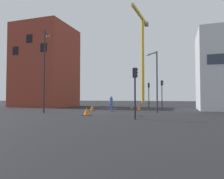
{
  "coord_description": "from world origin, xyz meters",
  "views": [
    {
      "loc": [
        7.98,
        -20.15,
        1.54
      ],
      "look_at": [
        0.0,
        4.31,
        2.55
      ],
      "focal_mm": 33.44,
      "sensor_mm": 36.0,
      "label": 1
    }
  ],
  "objects_px": {
    "traffic_light_median": "(162,90)",
    "traffic_cone_orange": "(139,108)",
    "streetlamp_short": "(156,76)",
    "traffic_light_crosswalk": "(149,91)",
    "pedestrian_walking": "(111,102)",
    "traffic_cone_on_verge": "(87,112)",
    "traffic_cone_by_barrier": "(92,108)",
    "construction_crane": "(142,47)",
    "traffic_light_corner": "(135,84)",
    "streetlamp_tall": "(45,65)"
  },
  "relations": [
    {
      "from": "streetlamp_tall",
      "to": "streetlamp_short",
      "type": "bearing_deg",
      "value": 20.01
    },
    {
      "from": "traffic_light_median",
      "to": "pedestrian_walking",
      "type": "distance_m",
      "value": 9.2
    },
    {
      "from": "construction_crane",
      "to": "streetlamp_short",
      "type": "xyz_separation_m",
      "value": [
        8.62,
        -42.7,
        -13.74
      ]
    },
    {
      "from": "traffic_light_median",
      "to": "pedestrian_walking",
      "type": "xyz_separation_m",
      "value": [
        -4.96,
        -7.58,
        -1.61
      ]
    },
    {
      "from": "streetlamp_short",
      "to": "traffic_cone_by_barrier",
      "type": "xyz_separation_m",
      "value": [
        -7.59,
        1.02,
        -3.49
      ]
    },
    {
      "from": "streetlamp_tall",
      "to": "traffic_cone_on_verge",
      "type": "distance_m",
      "value": 7.16
    },
    {
      "from": "streetlamp_short",
      "to": "traffic_light_median",
      "type": "height_order",
      "value": "streetlamp_short"
    },
    {
      "from": "traffic_cone_on_verge",
      "to": "traffic_cone_by_barrier",
      "type": "height_order",
      "value": "traffic_cone_on_verge"
    },
    {
      "from": "traffic_light_corner",
      "to": "traffic_light_median",
      "type": "height_order",
      "value": "traffic_light_median"
    },
    {
      "from": "traffic_cone_on_verge",
      "to": "traffic_light_median",
      "type": "bearing_deg",
      "value": 67.78
    },
    {
      "from": "construction_crane",
      "to": "traffic_light_median",
      "type": "height_order",
      "value": "construction_crane"
    },
    {
      "from": "traffic_light_corner",
      "to": "streetlamp_short",
      "type": "bearing_deg",
      "value": 84.85
    },
    {
      "from": "traffic_cone_on_verge",
      "to": "traffic_cone_orange",
      "type": "xyz_separation_m",
      "value": [
        2.92,
        8.73,
        -0.02
      ]
    },
    {
      "from": "construction_crane",
      "to": "traffic_light_crosswalk",
      "type": "xyz_separation_m",
      "value": [
        6.65,
        -33.73,
        -15.0
      ]
    },
    {
      "from": "pedestrian_walking",
      "to": "traffic_cone_by_barrier",
      "type": "height_order",
      "value": "pedestrian_walking"
    },
    {
      "from": "traffic_light_corner",
      "to": "traffic_cone_on_verge",
      "type": "relative_size",
      "value": 5.25
    },
    {
      "from": "streetlamp_tall",
      "to": "traffic_light_median",
      "type": "distance_m",
      "value": 16.07
    },
    {
      "from": "streetlamp_short",
      "to": "pedestrian_walking",
      "type": "bearing_deg",
      "value": 176.58
    },
    {
      "from": "traffic_cone_on_verge",
      "to": "traffic_cone_orange",
      "type": "relative_size",
      "value": 1.05
    },
    {
      "from": "traffic_light_crosswalk",
      "to": "pedestrian_walking",
      "type": "relative_size",
      "value": 2.1
    },
    {
      "from": "traffic_light_median",
      "to": "traffic_light_crosswalk",
      "type": "bearing_deg",
      "value": 151.06
    },
    {
      "from": "traffic_light_median",
      "to": "traffic_cone_orange",
      "type": "bearing_deg",
      "value": -118.97
    },
    {
      "from": "construction_crane",
      "to": "pedestrian_walking",
      "type": "bearing_deg",
      "value": -85.05
    },
    {
      "from": "streetlamp_tall",
      "to": "traffic_light_crosswalk",
      "type": "bearing_deg",
      "value": 55.86
    },
    {
      "from": "traffic_light_median",
      "to": "traffic_cone_orange",
      "type": "xyz_separation_m",
      "value": [
        -2.45,
        -4.43,
        -2.34
      ]
    },
    {
      "from": "traffic_light_corner",
      "to": "traffic_cone_by_barrier",
      "type": "bearing_deg",
      "value": 129.98
    },
    {
      "from": "streetlamp_short",
      "to": "traffic_light_crosswalk",
      "type": "height_order",
      "value": "streetlamp_short"
    },
    {
      "from": "pedestrian_walking",
      "to": "traffic_cone_on_verge",
      "type": "bearing_deg",
      "value": -94.29
    },
    {
      "from": "construction_crane",
      "to": "traffic_cone_by_barrier",
      "type": "xyz_separation_m",
      "value": [
        1.03,
        -41.69,
        -17.23
      ]
    },
    {
      "from": "streetlamp_tall",
      "to": "traffic_cone_by_barrier",
      "type": "height_order",
      "value": "streetlamp_tall"
    },
    {
      "from": "traffic_light_corner",
      "to": "traffic_cone_on_verge",
      "type": "bearing_deg",
      "value": 157.22
    },
    {
      "from": "traffic_cone_by_barrier",
      "to": "traffic_light_crosswalk",
      "type": "bearing_deg",
      "value": 54.76
    },
    {
      "from": "streetlamp_tall",
      "to": "traffic_light_median",
      "type": "xyz_separation_m",
      "value": [
        10.71,
        11.77,
        -2.24
      ]
    },
    {
      "from": "traffic_light_crosswalk",
      "to": "traffic_cone_orange",
      "type": "distance_m",
      "value": 5.97
    },
    {
      "from": "streetlamp_tall",
      "to": "traffic_light_crosswalk",
      "type": "distance_m",
      "value": 15.72
    },
    {
      "from": "construction_crane",
      "to": "traffic_cone_orange",
      "type": "relative_size",
      "value": 40.67
    },
    {
      "from": "streetlamp_short",
      "to": "traffic_cone_orange",
      "type": "height_order",
      "value": "streetlamp_short"
    },
    {
      "from": "traffic_cone_on_verge",
      "to": "traffic_cone_by_barrier",
      "type": "bearing_deg",
      "value": 109.48
    },
    {
      "from": "streetlamp_short",
      "to": "traffic_cone_by_barrier",
      "type": "relative_size",
      "value": 10.08
    },
    {
      "from": "streetlamp_short",
      "to": "streetlamp_tall",
      "type": "bearing_deg",
      "value": -159.99
    },
    {
      "from": "construction_crane",
      "to": "traffic_light_corner",
      "type": "distance_m",
      "value": 52.78
    },
    {
      "from": "streetlamp_tall",
      "to": "traffic_light_corner",
      "type": "xyz_separation_m",
      "value": [
        10.05,
        -3.36,
        -2.41
      ]
    },
    {
      "from": "traffic_light_median",
      "to": "traffic_light_crosswalk",
      "type": "distance_m",
      "value": 2.27
    },
    {
      "from": "traffic_light_corner",
      "to": "pedestrian_walking",
      "type": "bearing_deg",
      "value": 119.62
    },
    {
      "from": "traffic_cone_orange",
      "to": "pedestrian_walking",
      "type": "bearing_deg",
      "value": -128.49
    },
    {
      "from": "streetlamp_short",
      "to": "construction_crane",
      "type": "bearing_deg",
      "value": 101.42
    },
    {
      "from": "traffic_cone_by_barrier",
      "to": "pedestrian_walking",
      "type": "bearing_deg",
      "value": -15.27
    },
    {
      "from": "pedestrian_walking",
      "to": "traffic_cone_orange",
      "type": "bearing_deg",
      "value": 51.51
    },
    {
      "from": "traffic_light_corner",
      "to": "traffic_cone_on_verge",
      "type": "distance_m",
      "value": 5.55
    },
    {
      "from": "streetlamp_short",
      "to": "traffic_light_crosswalk",
      "type": "distance_m",
      "value": 9.27
    }
  ]
}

